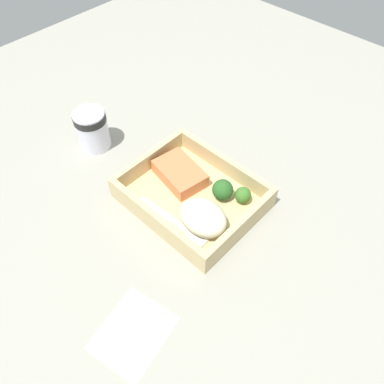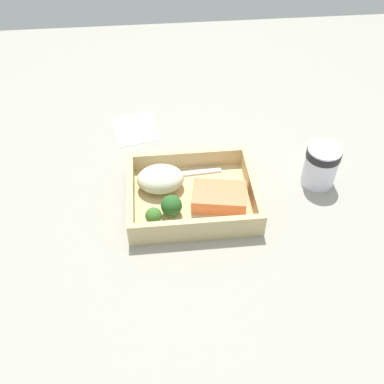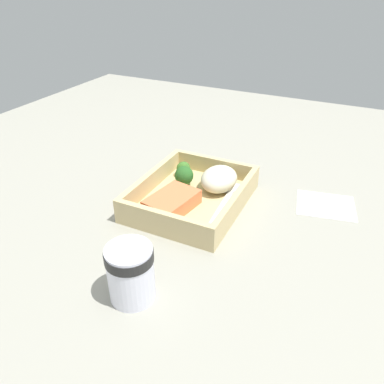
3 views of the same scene
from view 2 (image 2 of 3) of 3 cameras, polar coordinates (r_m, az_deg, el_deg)
name	(u,v)px [view 2 (image 2 of 3)]	position (r cm, az deg, el deg)	size (l,w,h in cm)	color
ground_plane	(192,205)	(89.87, 0.00, -1.66)	(160.00, 160.00, 2.00)	#99978A
takeout_tray	(192,199)	(88.71, 0.00, -0.95)	(24.85, 20.13, 1.20)	#CDB67F
tray_rim	(192,191)	(86.91, 0.00, 0.19)	(24.85, 20.13, 3.82)	#CDB67F
salmon_fillet	(219,197)	(86.45, 3.45, -0.64)	(10.28, 6.86, 2.94)	#F17848
mashed_potatoes	(160,179)	(88.82, -4.03, 1.67)	(9.28, 7.30, 4.71)	beige
broccoli_floret_1	(171,206)	(83.79, -2.63, -1.75)	(4.00, 4.00, 4.28)	#89AB67
broccoli_floret_2	(154,216)	(82.80, -4.89, -3.05)	(3.10, 3.10, 3.44)	#88A25F
fork	(178,175)	(92.69, -1.75, 2.23)	(15.88, 2.72, 0.44)	white
paper_cup	(321,164)	(93.42, 16.09, 3.43)	(6.85, 6.85, 8.83)	white
receipt_slip	(135,129)	(107.51, -7.23, 7.98)	(9.56, 11.34, 0.24)	white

